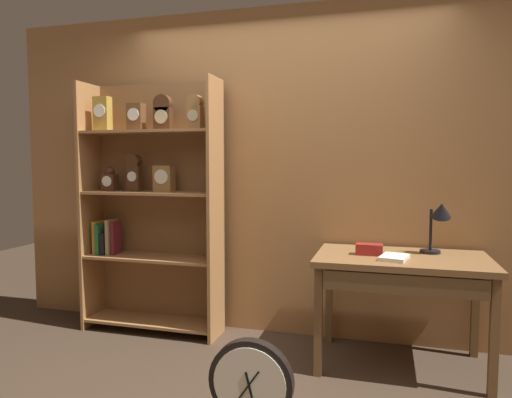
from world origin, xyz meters
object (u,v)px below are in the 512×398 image
bookshelf (150,203)px  round_clock_large (251,385)px  desk_lamp (439,218)px  open_repair_manual (394,257)px  toolbox_small (369,249)px  workbench (402,270)px

bookshelf → round_clock_large: size_ratio=4.19×
desk_lamp → open_repair_manual: 0.45m
toolbox_small → open_repair_manual: bearing=-33.8°
bookshelf → desk_lamp: (2.20, -0.05, -0.05)m
open_repair_manual → workbench: bearing=75.5°
desk_lamp → workbench: bearing=-147.7°
workbench → toolbox_small: 0.25m
bookshelf → open_repair_manual: bookshelf is taller
desk_lamp → round_clock_large: (-0.99, -1.14, -0.76)m
desk_lamp → open_repair_manual: bearing=-139.3°
bookshelf → round_clock_large: (1.21, -1.19, -0.81)m
workbench → round_clock_large: workbench is taller
desk_lamp → toolbox_small: desk_lamp is taller
bookshelf → open_repair_manual: bearing=-8.9°
round_clock_large → bookshelf: bearing=135.4°
desk_lamp → open_repair_manual: desk_lamp is taller
workbench → round_clock_large: size_ratio=2.33×
toolbox_small → workbench: bearing=-2.4°
workbench → open_repair_manual: bearing=-117.8°
bookshelf → round_clock_large: bookshelf is taller
bookshelf → workbench: (1.97, -0.20, -0.39)m
workbench → round_clock_large: 1.31m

